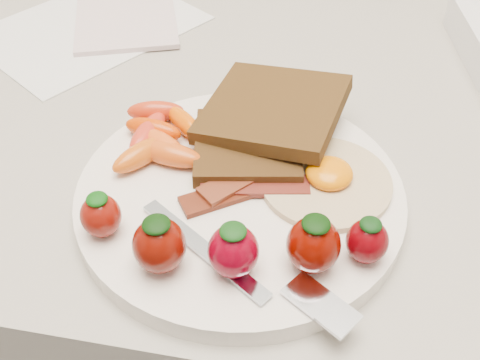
# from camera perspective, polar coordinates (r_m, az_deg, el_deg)

# --- Properties ---
(counter) EXTENTS (2.00, 0.60, 0.90)m
(counter) POSITION_cam_1_polar(r_m,az_deg,el_deg) (0.96, 1.71, -14.65)
(counter) COLOR gray
(counter) RESTS_ON ground
(plate) EXTENTS (0.27, 0.27, 0.02)m
(plate) POSITION_cam_1_polar(r_m,az_deg,el_deg) (0.50, 0.00, -1.58)
(plate) COLOR white
(plate) RESTS_ON counter
(toast_lower) EXTENTS (0.11, 0.11, 0.01)m
(toast_lower) POSITION_cam_1_polar(r_m,az_deg,el_deg) (0.52, 0.71, 3.17)
(toast_lower) COLOR black
(toast_lower) RESTS_ON plate
(toast_upper) EXTENTS (0.14, 0.13, 0.03)m
(toast_upper) POSITION_cam_1_polar(r_m,az_deg,el_deg) (0.54, 3.18, 6.76)
(toast_upper) COLOR #301F0B
(toast_upper) RESTS_ON toast_lower
(fried_egg) EXTENTS (0.13, 0.13, 0.02)m
(fried_egg) POSITION_cam_1_polar(r_m,az_deg,el_deg) (0.50, 8.22, 0.05)
(fried_egg) COLOR beige
(fried_egg) RESTS_ON plate
(bacon_strips) EXTENTS (0.10, 0.09, 0.01)m
(bacon_strips) POSITION_cam_1_polar(r_m,az_deg,el_deg) (0.49, 0.51, -0.40)
(bacon_strips) COLOR #3B140D
(bacon_strips) RESTS_ON plate
(baby_carrots) EXTENTS (0.09, 0.10, 0.02)m
(baby_carrots) POSITION_cam_1_polar(r_m,az_deg,el_deg) (0.53, -7.72, 4.04)
(baby_carrots) COLOR #CA3700
(baby_carrots) RESTS_ON plate
(strawberries) EXTENTS (0.23, 0.07, 0.05)m
(strawberries) POSITION_cam_1_polar(r_m,az_deg,el_deg) (0.43, -0.48, -5.80)
(strawberries) COLOR #6E0E07
(strawberries) RESTS_ON plate
(fork) EXTENTS (0.17, 0.10, 0.00)m
(fork) POSITION_cam_1_polar(r_m,az_deg,el_deg) (0.43, 1.40, -8.80)
(fork) COLOR #B0BAC7
(fork) RESTS_ON plate
(paper_sheet) EXTENTS (0.28, 0.30, 0.00)m
(paper_sheet) POSITION_cam_1_polar(r_m,az_deg,el_deg) (0.76, -14.07, 13.86)
(paper_sheet) COLOR silver
(paper_sheet) RESTS_ON counter
(notepad) EXTENTS (0.17, 0.20, 0.01)m
(notepad) POSITION_cam_1_polar(r_m,az_deg,el_deg) (0.77, -10.77, 15.24)
(notepad) COLOR beige
(notepad) RESTS_ON paper_sheet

